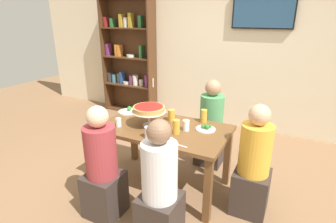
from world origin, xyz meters
TOP-DOWN VIEW (x-y plane):
  - ground_plane at (0.00, 0.00)m, footprint 12.00×12.00m
  - rear_partition at (0.00, 2.20)m, footprint 8.00×0.12m
  - dining_table at (0.00, 0.00)m, footprint 1.41×0.82m
  - bookshelf at (-1.83, 2.02)m, footprint 1.10×0.30m
  - television at (0.60, 2.11)m, footprint 0.92×0.05m
  - diner_near_right at (0.34, -0.73)m, footprint 0.34×0.34m
  - diner_head_east at (0.98, -0.00)m, footprint 0.34×0.34m
  - diner_near_left at (-0.30, -0.69)m, footprint 0.34×0.34m
  - diner_far_right at (0.31, 0.73)m, footprint 0.34×0.34m
  - deep_dish_pizza_stand at (-0.17, -0.03)m, footprint 0.38×0.38m
  - salad_plate_near_diner at (-0.63, 0.23)m, footprint 0.24×0.24m
  - salad_plate_far_diner at (0.43, 0.14)m, footprint 0.21×0.21m
  - beer_glass_amber_tall at (0.19, -0.09)m, footprint 0.07×0.07m
  - beer_glass_amber_short at (-0.01, 0.21)m, footprint 0.08×0.08m
  - beer_glass_amber_spare at (0.34, 0.34)m, footprint 0.07×0.07m
  - water_glass_clear_near at (0.25, 0.03)m, footprint 0.07×0.07m
  - water_glass_clear_far at (-0.02, -0.31)m, footprint 0.07×0.07m
  - water_glass_clear_spare at (-0.46, -0.21)m, footprint 0.06×0.06m
  - cutlery_fork_near at (0.33, -0.32)m, footprint 0.18×0.04m
  - cutlery_knife_near at (-0.60, -0.33)m, footprint 0.17×0.08m
  - cutlery_fork_far at (-0.40, 0.24)m, footprint 0.18×0.07m

SIDE VIEW (x-z plane):
  - ground_plane at x=0.00m, z-range 0.00..0.00m
  - diner_near_right at x=0.34m, z-range -0.08..1.07m
  - diner_head_east at x=0.98m, z-range -0.08..1.07m
  - diner_near_left at x=-0.30m, z-range -0.08..1.07m
  - diner_far_right at x=0.31m, z-range -0.08..1.07m
  - dining_table at x=0.00m, z-range 0.27..1.01m
  - cutlery_fork_near at x=0.33m, z-range 0.74..0.74m
  - cutlery_knife_near at x=-0.60m, z-range 0.74..0.74m
  - cutlery_fork_far at x=-0.40m, z-range 0.74..0.74m
  - salad_plate_near_diner at x=-0.63m, z-range 0.72..0.79m
  - salad_plate_far_diner at x=0.43m, z-range 0.73..0.79m
  - water_glass_clear_spare at x=-0.46m, z-range 0.74..0.84m
  - water_glass_clear_near at x=0.25m, z-range 0.74..0.85m
  - water_glass_clear_far at x=-0.02m, z-range 0.74..0.86m
  - beer_glass_amber_short at x=-0.01m, z-range 0.74..0.87m
  - beer_glass_amber_spare at x=0.34m, z-range 0.74..0.89m
  - beer_glass_amber_tall at x=0.19m, z-range 0.74..0.89m
  - deep_dish_pizza_stand at x=-0.17m, z-range 0.81..1.04m
  - bookshelf at x=-1.83m, z-range 0.00..2.21m
  - rear_partition at x=0.00m, z-range 0.00..2.80m
  - television at x=0.60m, z-range 1.69..2.22m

